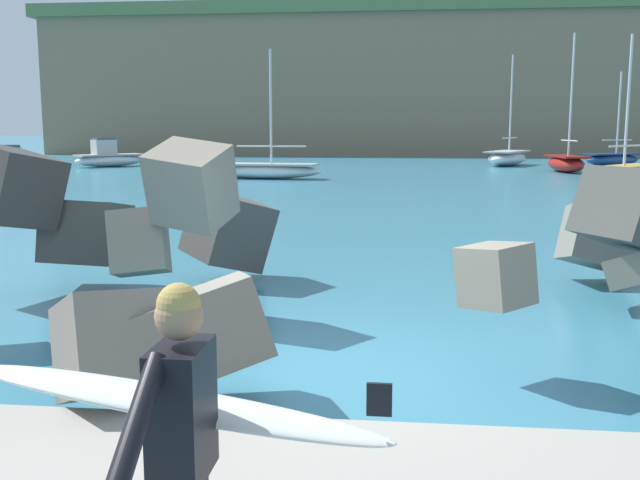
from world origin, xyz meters
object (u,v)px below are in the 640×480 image
object	(u,v)px
boat_near_left	(263,170)
boat_far_left	(612,159)
station_building_east	(462,5)
station_building_annex	(325,11)
boat_mid_right	(9,175)
boat_mid_left	(566,162)
station_building_west	(274,12)
mooring_buoy_inner	(562,167)
mooring_buoy_middle	(609,172)
boat_far_right	(109,158)
surfer_with_board	(183,436)
boat_near_right	(627,175)
boat_mid_centre	(507,157)

from	to	relation	value
boat_near_left	boat_far_left	distance (m)	25.81
station_building_east	station_building_annex	bearing A→B (deg)	-173.69
boat_mid_right	boat_far_left	xyz separation A→B (m)	(31.21, 21.80, -0.09)
boat_mid_left	station_building_west	world-z (taller)	station_building_west
boat_mid_left	mooring_buoy_inner	distance (m)	1.55
mooring_buoy_middle	boat_far_right	bearing A→B (deg)	168.95
station_building_west	boat_far_right	bearing A→B (deg)	-95.16
boat_mid_left	boat_mid_right	world-z (taller)	boat_mid_left
boat_mid_left	station_building_annex	distance (m)	49.42
boat_mid_right	station_building_annex	world-z (taller)	station_building_annex
surfer_with_board	boat_mid_left	size ratio (longest dim) A/B	0.26
boat_near_right	boat_mid_left	distance (m)	10.35
boat_mid_centre	station_building_annex	bearing A→B (deg)	114.54
boat_far_right	mooring_buoy_middle	size ratio (longest dim) A/B	10.62
mooring_buoy_inner	station_building_annex	distance (m)	48.26
boat_far_left	mooring_buoy_middle	size ratio (longest dim) A/B	14.40
mooring_buoy_inner	station_building_east	size ratio (longest dim) A/B	0.06
boat_mid_right	boat_far_right	world-z (taller)	boat_far_right
boat_near_left	mooring_buoy_inner	world-z (taller)	boat_near_left
boat_mid_centre	mooring_buoy_inner	world-z (taller)	boat_mid_centre
boat_near_left	boat_mid_left	distance (m)	18.42
boat_mid_right	station_building_east	world-z (taller)	station_building_east
boat_near_right	station_building_west	world-z (taller)	station_building_west
boat_mid_left	boat_mid_centre	world-z (taller)	boat_mid_left
surfer_with_board	boat_near_left	xyz separation A→B (m)	(-6.11, 34.01, -0.82)
surfer_with_board	boat_far_right	xyz separation A→B (m)	(-18.59, 44.03, -0.67)
boat_mid_left	station_building_annex	world-z (taller)	station_building_annex
station_building_annex	station_building_west	bearing A→B (deg)	154.41
boat_far_left	boat_near_right	bearing A→B (deg)	-103.56
boat_near_right	boat_mid_right	xyz separation A→B (m)	(-27.04, -4.50, 0.07)
mooring_buoy_inner	station_building_annex	bearing A→B (deg)	114.54
mooring_buoy_inner	station_building_west	size ratio (longest dim) A/B	0.06
surfer_with_board	boat_mid_centre	world-z (taller)	boat_mid_centre
boat_near_left	boat_near_right	size ratio (longest dim) A/B	0.98
boat_mid_left	station_building_east	distance (m)	47.68
boat_far_left	boat_far_right	xyz separation A→B (m)	(-33.97, -4.27, 0.10)
surfer_with_board	boat_near_left	size ratio (longest dim) A/B	0.32
boat_mid_right	station_building_east	xyz separation A→B (m)	(23.77, 59.58, 16.23)
surfer_with_board	station_building_east	bearing A→B (deg)	84.73
boat_near_left	boat_mid_right	xyz separation A→B (m)	(-9.71, -7.51, 0.15)
boat_mid_right	surfer_with_board	bearing A→B (deg)	-59.15
boat_mid_centre	mooring_buoy_middle	xyz separation A→B (m)	(3.98, -10.36, -0.35)
surfer_with_board	boat_mid_left	bearing A→B (deg)	75.39
station_building_west	boat_mid_left	bearing A→B (deg)	-61.12
mooring_buoy_inner	boat_mid_left	bearing A→B (deg)	-93.41
boat_far_left	station_building_west	distance (m)	51.92
surfer_with_board	boat_far_left	bearing A→B (deg)	72.34
boat_mid_right	station_building_west	bearing A→B (deg)	88.91
boat_mid_centre	station_building_east	world-z (taller)	station_building_east
surfer_with_board	boat_mid_centre	distance (m)	49.07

